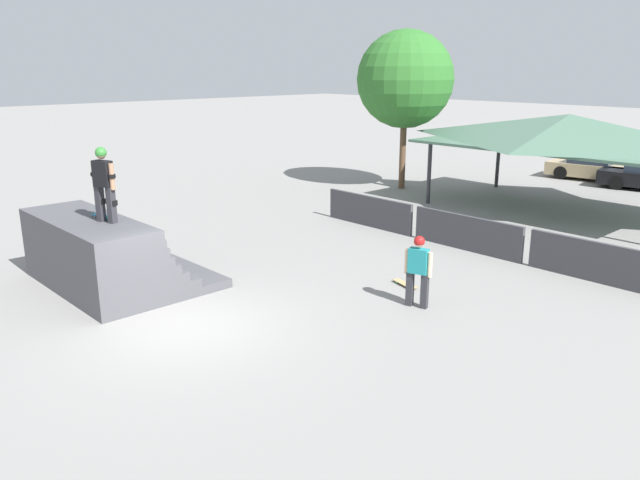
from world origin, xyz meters
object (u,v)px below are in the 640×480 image
object	(u,v)px
skateboard_on_ground	(406,284)
tree_beside_pavilion	(405,79)
skater_on_deck	(103,179)
parked_car_tan	(593,167)
bystander_walking	(418,266)
skateboard_on_deck	(104,216)

from	to	relation	value
skateboard_on_ground	tree_beside_pavilion	distance (m)	13.92
skater_on_deck	skateboard_on_ground	world-z (taller)	skater_on_deck
tree_beside_pavilion	parked_car_tan	bearing A→B (deg)	59.50
skateboard_on_ground	tree_beside_pavilion	xyz separation A→B (m)	(-8.46, 10.00, 4.70)
bystander_walking	parked_car_tan	distance (m)	19.78
skateboard_on_deck	tree_beside_pavilion	distance (m)	16.14
skater_on_deck	tree_beside_pavilion	size ratio (longest dim) A/B	0.26
skateboard_on_deck	parked_car_tan	distance (m)	23.92
skateboard_on_deck	tree_beside_pavilion	xyz separation A→B (m)	(-3.52, 15.48, 2.92)
skateboard_on_ground	bystander_walking	bearing A→B (deg)	-25.03
bystander_walking	tree_beside_pavilion	world-z (taller)	tree_beside_pavilion
skateboard_on_deck	bystander_walking	xyz separation A→B (m)	(5.99, 4.61, -0.86)
skateboard_on_deck	parked_car_tan	size ratio (longest dim) A/B	0.18
skateboard_on_deck	parked_car_tan	xyz separation A→B (m)	(1.41, 23.85, -1.24)
tree_beside_pavilion	skateboard_on_ground	bearing A→B (deg)	-49.75
skater_on_deck	skateboard_on_deck	size ratio (longest dim) A/B	2.23
skateboard_on_ground	tree_beside_pavilion	world-z (taller)	tree_beside_pavilion
skateboard_on_deck	parked_car_tan	world-z (taller)	skateboard_on_deck
bystander_walking	tree_beside_pavilion	bearing A→B (deg)	-66.51
skateboard_on_deck	skateboard_on_ground	distance (m)	7.60
tree_beside_pavilion	parked_car_tan	distance (m)	10.57
tree_beside_pavilion	parked_car_tan	world-z (taller)	tree_beside_pavilion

